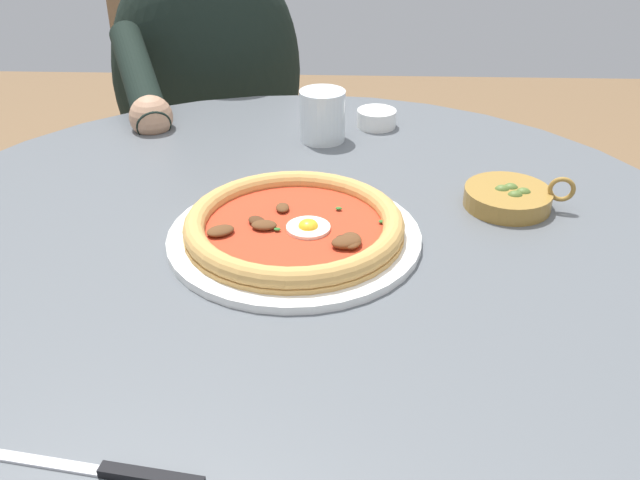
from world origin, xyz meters
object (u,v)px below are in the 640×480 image
Objects in this scene: pizza_on_plate at (299,229)px; steak_knife at (107,471)px; dining_table at (296,345)px; ramekin_capers at (377,118)px; cafe_chair_diner at (207,140)px; water_glass at (322,119)px; olive_pan at (509,197)px; diner_person at (215,165)px.

pizza_on_plate is 1.37× the size of steak_knife.
dining_table is 0.43m from ramekin_capers.
dining_table is at bearing -125.26° from pizza_on_plate.
cafe_chair_diner is at bearing 130.15° from ramekin_capers.
ramekin_capers is at bearing 74.60° from pizza_on_plate.
water_glass reaches higher than ramekin_capers.
cafe_chair_diner is (-0.15, 1.17, -0.22)m from steak_knife.
ramekin_capers is (0.11, 0.38, 0.17)m from dining_table.
pizza_on_plate is 0.28m from olive_pan.
steak_knife is (-0.12, -0.35, 0.16)m from dining_table.
steak_knife is at bearing -84.07° from diner_person.
ramekin_capers is 0.05× the size of diner_person.
steak_knife is 1.61× the size of olive_pan.
diner_person reaches higher than water_glass.
water_glass reaches higher than dining_table.
olive_pan reaches higher than dining_table.
steak_knife reaches higher than dining_table.
dining_table is 0.33m from olive_pan.
pizza_on_plate is at bearing -93.03° from water_glass.
water_glass is 0.58× the size of olive_pan.
olive_pan is at bearing -59.47° from ramekin_capers.
diner_person reaches higher than olive_pan.
olive_pan is at bearing -49.70° from diner_person.
pizza_on_plate is 3.81× the size of water_glass.
dining_table is at bearing -71.92° from diner_person.
steak_knife is 1.20m from cafe_chair_diner.
ramekin_capers is 0.47× the size of olive_pan.
diner_person is at bearing 108.08° from dining_table.
olive_pan is at bearing -53.25° from cafe_chair_diner.
dining_table is 0.73m from diner_person.
dining_table is at bearing 71.36° from steak_knife.
dining_table is 0.92× the size of diner_person.
diner_person is at bearing -72.74° from cafe_chair_diner.
olive_pan reaches higher than pizza_on_plate.
ramekin_capers is at bearing -42.86° from diner_person.
cafe_chair_diner reaches higher than pizza_on_plate.
pizza_on_plate is 0.35× the size of cafe_chair_diner.
diner_person is at bearing 95.93° from steak_knife.
pizza_on_plate is at bearing -71.59° from cafe_chair_diner.
dining_table is 0.40m from steak_knife.
diner_person is at bearing 137.14° from ramekin_capers.
ramekin_capers reaches higher than steak_knife.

